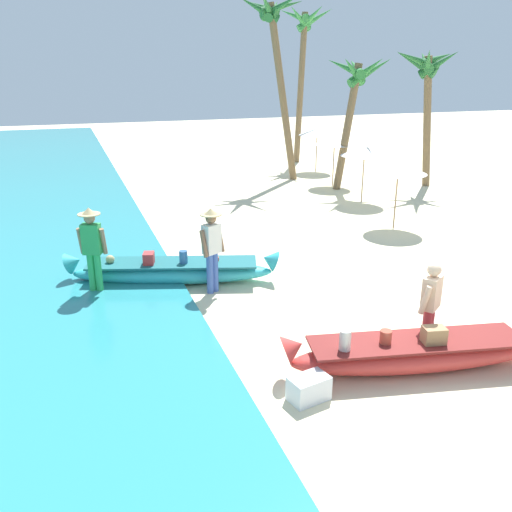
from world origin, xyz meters
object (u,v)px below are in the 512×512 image
(person_tourist_customer, at_px, (430,304))
(palm_tree_mid_cluster, at_px, (304,41))
(person_vendor_hatted, at_px, (212,244))
(palm_tree_far_behind, at_px, (356,84))
(boat_cyan_midground, at_px, (173,271))
(person_vendor_assistant, at_px, (92,245))
(boat_red_foreground, at_px, (416,353))
(palm_tree_leaning_seaward, at_px, (426,76))
(cooler_box, at_px, (309,388))
(palm_tree_tall_inland, at_px, (274,34))

(person_tourist_customer, height_order, palm_tree_mid_cluster, palm_tree_mid_cluster)
(person_vendor_hatted, bearing_deg, palm_tree_far_behind, 46.49)
(boat_cyan_midground, distance_m, person_vendor_assistant, 1.79)
(boat_red_foreground, bearing_deg, person_vendor_hatted, 118.39)
(boat_cyan_midground, distance_m, person_vendor_hatted, 1.29)
(boat_cyan_midground, xyz_separation_m, palm_tree_leaning_seaward, (10.87, 6.68, 3.84))
(person_vendor_assistant, bearing_deg, palm_tree_far_behind, 36.68)
(boat_red_foreground, relative_size, cooler_box, 7.72)
(boat_red_foreground, distance_m, palm_tree_tall_inland, 15.58)
(boat_red_foreground, height_order, palm_tree_leaning_seaward, palm_tree_leaning_seaward)
(palm_tree_far_behind, bearing_deg, cooler_box, -121.14)
(boat_red_foreground, bearing_deg, person_tourist_customer, 37.36)
(person_vendor_hatted, xyz_separation_m, person_vendor_assistant, (-2.28, 0.66, 0.03))
(person_tourist_customer, distance_m, palm_tree_mid_cluster, 19.35)
(palm_tree_tall_inland, bearing_deg, palm_tree_mid_cluster, 52.72)
(boat_cyan_midground, height_order, person_vendor_assistant, person_vendor_assistant)
(boat_red_foreground, relative_size, palm_tree_mid_cluster, 0.60)
(person_tourist_customer, bearing_deg, boat_red_foreground, -142.64)
(boat_red_foreground, distance_m, person_vendor_hatted, 4.58)
(boat_red_foreground, distance_m, palm_tree_far_behind, 13.71)
(boat_cyan_midground, bearing_deg, cooler_box, -79.24)
(person_vendor_hatted, distance_m, palm_tree_mid_cluster, 17.10)
(person_vendor_assistant, bearing_deg, boat_cyan_midground, 4.32)
(palm_tree_mid_cluster, distance_m, palm_tree_far_behind, 6.45)
(person_vendor_assistant, relative_size, cooler_box, 3.32)
(boat_cyan_midground, xyz_separation_m, palm_tree_mid_cluster, (8.99, 13.47, 5.25))
(palm_tree_leaning_seaward, bearing_deg, palm_tree_far_behind, 166.57)
(boat_cyan_midground, bearing_deg, person_vendor_assistant, -175.68)
(boat_red_foreground, relative_size, person_tourist_customer, 2.69)
(palm_tree_tall_inland, bearing_deg, boat_red_foreground, -102.51)
(person_vendor_assistant, distance_m, palm_tree_far_behind, 12.70)
(boat_cyan_midground, relative_size, cooler_box, 8.17)
(boat_red_foreground, relative_size, palm_tree_leaning_seaward, 0.83)
(palm_tree_mid_cluster, relative_size, cooler_box, 12.76)
(palm_tree_leaning_seaward, xyz_separation_m, cooler_box, (-9.93, -11.63, -3.93))
(person_vendor_assistant, distance_m, palm_tree_tall_inland, 13.10)
(person_vendor_assistant, relative_size, palm_tree_far_behind, 0.38)
(palm_tree_tall_inland, bearing_deg, cooler_box, -109.25)
(person_vendor_hatted, distance_m, palm_tree_tall_inland, 12.47)
(boat_red_foreground, height_order, person_tourist_customer, person_tourist_customer)
(palm_tree_mid_cluster, relative_size, palm_tree_far_behind, 1.45)
(palm_tree_leaning_seaward, relative_size, palm_tree_far_behind, 1.05)
(person_vendor_assistant, bearing_deg, palm_tree_tall_inland, 51.80)
(cooler_box, bearing_deg, palm_tree_mid_cluster, 54.32)
(person_vendor_assistant, bearing_deg, palm_tree_mid_cluster, 52.06)
(palm_tree_mid_cluster, bearing_deg, boat_red_foreground, -108.68)
(boat_red_foreground, relative_size, person_vendor_hatted, 2.38)
(boat_cyan_midground, relative_size, palm_tree_leaning_seaward, 0.88)
(person_vendor_hatted, relative_size, palm_tree_far_behind, 0.37)
(boat_red_foreground, bearing_deg, palm_tree_leaning_seaward, 54.88)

